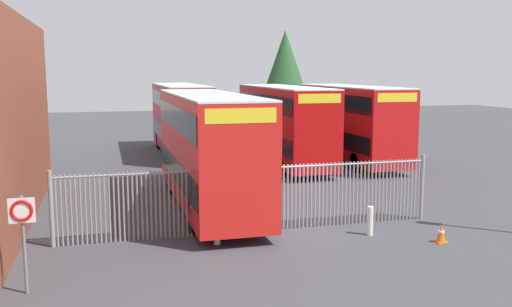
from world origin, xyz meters
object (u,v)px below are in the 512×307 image
(double_decker_bus_near_gate, at_px, (208,146))
(double_decker_bus_far_back, at_px, (180,116))
(double_decker_bus_behind_fence_right, at_px, (350,120))
(traffic_cone_by_gate, at_px, (441,233))
(speed_limit_sign_post, at_px, (22,222))
(bollard_near_left, at_px, (217,229))
(bollard_center_front, at_px, (370,221))
(double_decker_bus_behind_fence_left, at_px, (284,122))

(double_decker_bus_near_gate, bearing_deg, double_decker_bus_far_back, 86.69)
(double_decker_bus_behind_fence_right, relative_size, traffic_cone_by_gate, 18.32)
(double_decker_bus_near_gate, bearing_deg, double_decker_bus_behind_fence_right, 41.49)
(speed_limit_sign_post, bearing_deg, double_decker_bus_near_gate, 51.74)
(double_decker_bus_behind_fence_right, bearing_deg, double_decker_bus_far_back, 148.74)
(double_decker_bus_near_gate, xyz_separation_m, double_decker_bus_far_back, (0.83, 14.34, 0.00))
(bollard_near_left, relative_size, traffic_cone_by_gate, 1.61)
(speed_limit_sign_post, bearing_deg, double_decker_bus_far_back, 73.08)
(double_decker_bus_behind_fence_right, relative_size, bollard_center_front, 11.38)
(double_decker_bus_near_gate, xyz_separation_m, bollard_center_front, (4.37, -5.05, -1.95))
(double_decker_bus_behind_fence_right, bearing_deg, speed_limit_sign_post, -134.29)
(double_decker_bus_near_gate, xyz_separation_m, bollard_near_left, (-0.61, -4.71, -1.95))
(traffic_cone_by_gate, relative_size, speed_limit_sign_post, 0.25)
(double_decker_bus_behind_fence_left, bearing_deg, bollard_center_front, -96.42)
(double_decker_bus_behind_fence_left, bearing_deg, traffic_cone_by_gate, -89.21)
(speed_limit_sign_post, bearing_deg, bollard_near_left, 26.69)
(bollard_center_front, height_order, traffic_cone_by_gate, bollard_center_front)
(double_decker_bus_behind_fence_left, xyz_separation_m, speed_limit_sign_post, (-11.69, -16.13, -0.65))
(double_decker_bus_behind_fence_left, relative_size, bollard_center_front, 11.38)
(bollard_near_left, bearing_deg, speed_limit_sign_post, -153.31)
(double_decker_bus_far_back, bearing_deg, bollard_center_front, -79.65)
(double_decker_bus_behind_fence_left, height_order, bollard_near_left, double_decker_bus_behind_fence_left)
(double_decker_bus_near_gate, bearing_deg, bollard_center_front, -49.11)
(bollard_near_left, bearing_deg, double_decker_bus_far_back, 85.69)
(double_decker_bus_behind_fence_left, bearing_deg, double_decker_bus_near_gate, -123.89)
(double_decker_bus_far_back, distance_m, bollard_center_front, 19.80)
(double_decker_bus_behind_fence_left, bearing_deg, speed_limit_sign_post, -125.93)
(double_decker_bus_near_gate, relative_size, bollard_near_left, 11.38)
(double_decker_bus_far_back, height_order, speed_limit_sign_post, double_decker_bus_far_back)
(bollard_center_front, bearing_deg, double_decker_bus_near_gate, 130.89)
(speed_limit_sign_post, bearing_deg, traffic_cone_by_gate, 4.56)
(double_decker_bus_behind_fence_right, relative_size, speed_limit_sign_post, 4.50)
(double_decker_bus_near_gate, height_order, double_decker_bus_behind_fence_left, same)
(double_decker_bus_near_gate, height_order, traffic_cone_by_gate, double_decker_bus_near_gate)
(double_decker_bus_far_back, bearing_deg, speed_limit_sign_post, -106.92)
(bollard_center_front, bearing_deg, double_decker_bus_far_back, 100.35)
(bollard_near_left, relative_size, bollard_center_front, 1.00)
(double_decker_bus_far_back, height_order, bollard_center_front, double_decker_bus_far_back)
(traffic_cone_by_gate, height_order, speed_limit_sign_post, speed_limit_sign_post)
(double_decker_bus_far_back, distance_m, speed_limit_sign_post, 22.62)
(double_decker_bus_behind_fence_right, xyz_separation_m, double_decker_bus_far_back, (-9.12, 5.54, 0.00))
(double_decker_bus_near_gate, distance_m, bollard_center_front, 6.95)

